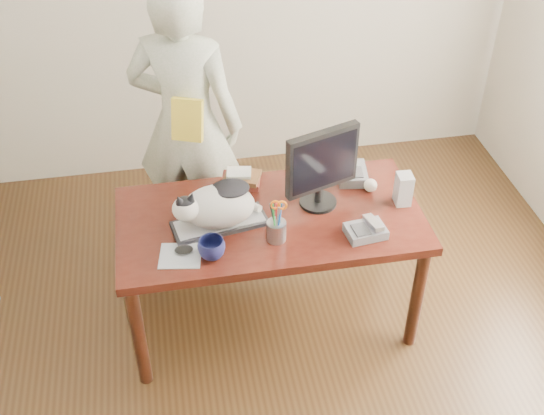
{
  "coord_description": "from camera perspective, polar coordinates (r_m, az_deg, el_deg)",
  "views": [
    {
      "loc": [
        -0.49,
        -2.12,
        3.01
      ],
      "look_at": [
        0.0,
        0.55,
        0.85
      ],
      "focal_mm": 45.0,
      "sensor_mm": 36.0,
      "label": 1
    }
  ],
  "objects": [
    {
      "name": "keyboard",
      "position": [
        3.51,
        -4.39,
        -1.32
      ],
      "size": [
        0.51,
        0.27,
        0.03
      ],
      "rotation": [
        0.0,
        0.0,
        0.18
      ],
      "color": "black",
      "rests_on": "desk"
    },
    {
      "name": "held_book",
      "position": [
        3.81,
        -7.09,
        7.3
      ],
      "size": [
        0.2,
        0.16,
        0.24
      ],
      "rotation": [
        0.0,
        0.0,
        -0.37
      ],
      "color": "gold",
      "rests_on": "person"
    },
    {
      "name": "baseball",
      "position": [
        3.76,
        8.24,
        1.85
      ],
      "size": [
        0.07,
        0.07,
        0.07
      ],
      "rotation": [
        0.0,
        0.0,
        0.29
      ],
      "color": "white",
      "rests_on": "desk"
    },
    {
      "name": "book_stack",
      "position": [
        3.78,
        -2.6,
        2.46
      ],
      "size": [
        0.24,
        0.21,
        0.08
      ],
      "rotation": [
        0.0,
        0.0,
        -0.3
      ],
      "color": "#541D16",
      "rests_on": "desk"
    },
    {
      "name": "monitor",
      "position": [
        3.5,
        4.19,
        3.57
      ],
      "size": [
        0.4,
        0.25,
        0.46
      ],
      "rotation": [
        0.0,
        0.0,
        0.33
      ],
      "color": "black",
      "rests_on": "desk"
    },
    {
      "name": "coffee_mug",
      "position": [
        3.31,
        -5.08,
        -3.44
      ],
      "size": [
        0.17,
        0.17,
        0.1
      ],
      "primitive_type": "imported",
      "rotation": [
        0.0,
        0.0,
        0.32
      ],
      "color": "black",
      "rests_on": "desk"
    },
    {
      "name": "mousepad",
      "position": [
        3.37,
        -7.68,
        -4.02
      ],
      "size": [
        0.23,
        0.21,
        0.0
      ],
      "rotation": [
        0.0,
        0.0,
        -0.16
      ],
      "color": "#B1B7BD",
      "rests_on": "desk"
    },
    {
      "name": "speaker",
      "position": [
        3.67,
        10.95,
        1.53
      ],
      "size": [
        0.08,
        0.09,
        0.18
      ],
      "rotation": [
        0.0,
        0.0,
        -0.05
      ],
      "color": "#ACACAE",
      "rests_on": "desk"
    },
    {
      "name": "phone",
      "position": [
        3.47,
        7.9,
        -1.88
      ],
      "size": [
        0.21,
        0.18,
        0.09
      ],
      "rotation": [
        0.0,
        0.0,
        0.12
      ],
      "color": "slate",
      "rests_on": "desk"
    },
    {
      "name": "person",
      "position": [
        4.03,
        -7.14,
        6.91
      ],
      "size": [
        0.78,
        0.65,
        1.83
      ],
      "primitive_type": "imported",
      "rotation": [
        0.0,
        0.0,
        2.77
      ],
      "color": "white",
      "rests_on": "ground"
    },
    {
      "name": "cat",
      "position": [
        3.43,
        -4.72,
        0.18
      ],
      "size": [
        0.48,
        0.3,
        0.27
      ],
      "rotation": [
        0.0,
        0.0,
        0.18
      ],
      "color": "silver",
      "rests_on": "keyboard"
    },
    {
      "name": "mouse",
      "position": [
        3.37,
        -7.39,
        -3.51
      ],
      "size": [
        0.1,
        0.07,
        0.04
      ],
      "rotation": [
        0.0,
        0.0,
        -0.16
      ],
      "color": "black",
      "rests_on": "mousepad"
    },
    {
      "name": "pen_cup",
      "position": [
        3.39,
        0.38,
        -1.78
      ],
      "size": [
        0.12,
        0.12,
        0.25
      ],
      "rotation": [
        0.0,
        0.0,
        -0.25
      ],
      "color": "gray",
      "rests_on": "desk"
    },
    {
      "name": "room",
      "position": [
        2.73,
        2.06,
        1.12
      ],
      "size": [
        4.5,
        4.5,
        4.5
      ],
      "color": "black",
      "rests_on": "ground"
    },
    {
      "name": "calculator",
      "position": [
        3.85,
        6.71,
        2.85
      ],
      "size": [
        0.19,
        0.23,
        0.06
      ],
      "rotation": [
        0.0,
        0.0,
        -0.15
      ],
      "color": "slate",
      "rests_on": "desk"
    },
    {
      "name": "desk",
      "position": [
        3.72,
        -0.35,
        -1.77
      ],
      "size": [
        1.6,
        0.8,
        0.75
      ],
      "color": "black",
      "rests_on": "ground"
    }
  ]
}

